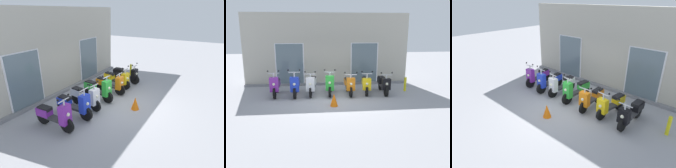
{
  "view_description": "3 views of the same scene",
  "coord_description": "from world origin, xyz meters",
  "views": [
    {
      "loc": [
        -6.28,
        -3.35,
        3.73
      ],
      "look_at": [
        0.35,
        0.5,
        0.72
      ],
      "focal_mm": 30.3,
      "sensor_mm": 36.0,
      "label": 1
    },
    {
      "loc": [
        -0.82,
        -9.77,
        3.08
      ],
      "look_at": [
        0.3,
        0.51,
        0.6
      ],
      "focal_mm": 37.61,
      "sensor_mm": 36.0,
      "label": 2
    },
    {
      "loc": [
        4.67,
        -5.02,
        4.21
      ],
      "look_at": [
        -0.31,
        0.55,
        0.84
      ],
      "focal_mm": 31.12,
      "sensor_mm": 36.0,
      "label": 3
    }
  ],
  "objects": [
    {
      "name": "traffic_cone",
      "position": [
        -0.0,
        -0.77,
        0.26
      ],
      "size": [
        0.32,
        0.32,
        0.52
      ],
      "primitive_type": "cone",
      "color": "orange",
      "rests_on": "ground_plane"
    },
    {
      "name": "scooter_yellow",
      "position": [
        1.7,
        1.0,
        0.45
      ],
      "size": [
        0.58,
        1.62,
        1.19
      ],
      "color": "black",
      "rests_on": "ground_plane"
    },
    {
      "name": "scooter_orange",
      "position": [
        0.87,
        0.9,
        0.48
      ],
      "size": [
        0.61,
        1.61,
        1.17
      ],
      "color": "black",
      "rests_on": "ground_plane"
    },
    {
      "name": "storefront_facade",
      "position": [
        -0.0,
        3.14,
        1.87
      ],
      "size": [
        8.97,
        0.5,
        3.88
      ],
      "color": "#B2AD9E",
      "rests_on": "ground_plane"
    },
    {
      "name": "scooter_blue",
      "position": [
        -1.63,
        0.95,
        0.48
      ],
      "size": [
        0.57,
        1.65,
        1.33
      ],
      "color": "black",
      "rests_on": "ground_plane"
    },
    {
      "name": "scooter_white",
      "position": [
        -0.88,
        1.0,
        0.51
      ],
      "size": [
        0.56,
        1.59,
        1.22
      ],
      "color": "black",
      "rests_on": "ground_plane"
    },
    {
      "name": "curb_bollard",
      "position": [
        3.74,
        1.16,
        0.35
      ],
      "size": [
        0.12,
        0.12,
        0.7
      ],
      "primitive_type": "cylinder",
      "color": "yellow",
      "rests_on": "ground_plane"
    },
    {
      "name": "scooter_green",
      "position": [
        -0.01,
        0.97,
        0.51
      ],
      "size": [
        0.56,
        1.62,
        1.29
      ],
      "color": "black",
      "rests_on": "ground_plane"
    },
    {
      "name": "scooter_black",
      "position": [
        2.55,
        0.92,
        0.45
      ],
      "size": [
        0.57,
        1.64,
        1.13
      ],
      "color": "black",
      "rests_on": "ground_plane"
    },
    {
      "name": "scooter_purple",
      "position": [
        -2.55,
        1.0,
        0.49
      ],
      "size": [
        0.53,
        1.6,
        1.28
      ],
      "color": "black",
      "rests_on": "ground_plane"
    },
    {
      "name": "ground_plane",
      "position": [
        0.0,
        0.0,
        0.0
      ],
      "size": [
        40.0,
        40.0,
        0.0
      ],
      "primitive_type": "plane",
      "color": "#939399"
    }
  ]
}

